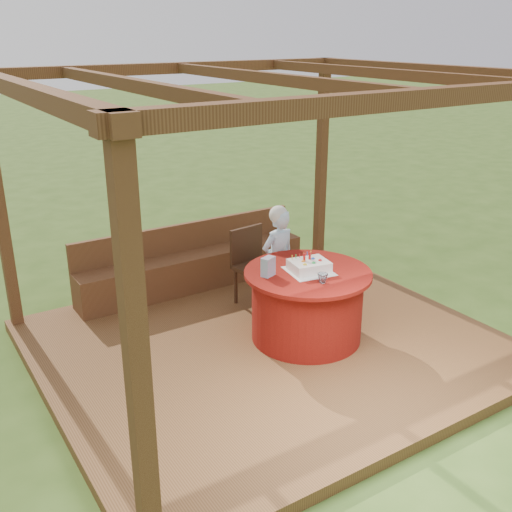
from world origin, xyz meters
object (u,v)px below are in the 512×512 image
Objects in this scene: chair at (253,262)px; drinking_glass at (323,278)px; table at (307,304)px; elderly_woman at (278,258)px; birthday_cake at (309,266)px; bench at (193,267)px; gift_bag at (268,267)px.

drinking_glass is at bearing -92.72° from chair.
elderly_woman is (0.15, 0.75, 0.25)m from table.
elderly_woman is at bearing 79.59° from birthday_cake.
bench is 15.25× the size of gift_bag.
chair is at bearing -64.00° from bench.
drinking_glass is at bearing -81.47° from bench.
table is (0.38, -1.85, 0.12)m from bench.
chair is at bearing 45.87° from gift_bag.
drinking_glass is (0.35, -0.44, -0.05)m from gift_bag.
bench is 2.40× the size of elderly_woman.
elderly_woman is 0.79m from birthday_cake.
birthday_cake is at bearing -37.60° from gift_bag.
bench is at bearing 116.00° from chair.
table is 0.43m from birthday_cake.
birthday_cake is 4.84× the size of drinking_glass.
chair is 1.07m from gift_bag.
elderly_woman is 2.51× the size of birthday_cake.
drinking_glass is (-0.06, -1.37, 0.29)m from chair.
gift_bag is 0.56m from drinking_glass.
table is at bearing 153.02° from birthday_cake.
bench is 1.98m from birthday_cake.
bench is at bearing 69.03° from gift_bag.
chair reaches higher than bench.
table is 6.65× the size of gift_bag.
drinking_glass is (-0.21, -1.06, 0.17)m from elderly_woman.
table is 2.63× the size of birthday_cake.
drinking_glass is at bearing -100.56° from table.
table is at bearing 79.44° from drinking_glass.
gift_bag reaches higher than birthday_cake.
drinking_glass is (0.32, -2.16, 0.54)m from bench.
birthday_cake is at bearing -100.41° from elderly_woman.
table is at bearing -37.35° from gift_bag.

